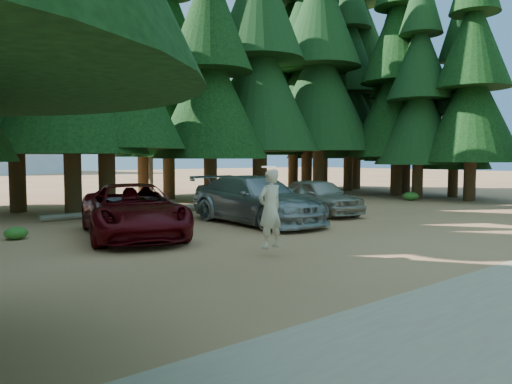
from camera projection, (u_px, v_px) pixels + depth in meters
ground at (352, 237)px, 15.48m from camera, size 160.00×160.00×0.00m
forest_belt_north at (134, 203)px, 26.96m from camera, size 36.00×7.00×22.00m
forest_belt_east at (472, 201)px, 28.46m from camera, size 6.00×22.00×22.00m
snag_front at (150, 91)px, 26.67m from camera, size 0.24×0.24×12.00m
snag_back at (103, 110)px, 26.61m from camera, size 0.20×0.20×10.00m
red_pickup at (133, 210)px, 15.43m from camera, size 4.38×6.47×1.65m
silver_minivan_center at (256, 200)px, 18.58m from camera, size 2.62×6.17×1.77m
silver_minivan_right at (318, 197)px, 21.43m from camera, size 2.59×4.83×1.56m
frisbee_player at (270, 208)px, 12.37m from camera, size 0.74×0.50×2.05m
log_left at (85, 215)px, 20.15m from camera, size 3.65×0.56×0.26m
log_mid at (192, 208)px, 22.99m from camera, size 3.24×2.28×0.30m
log_right at (279, 203)px, 25.11m from camera, size 5.31×2.81×0.37m
shrub_far_left at (133, 219)px, 17.64m from camera, size 1.06×1.06×0.58m
shrub_left at (148, 208)px, 21.88m from camera, size 0.81×0.81×0.45m
shrub_center_left at (224, 207)px, 21.80m from camera, size 1.04×1.04×0.57m
shrub_center_right at (178, 213)px, 19.83m from camera, size 0.97×0.97×0.53m
shrub_right at (306, 204)px, 23.15m from camera, size 1.09×1.09×0.60m
shrub_far_right at (301, 202)px, 24.42m from camera, size 1.00×1.00×0.55m
shrub_edge_west at (16, 233)px, 15.00m from camera, size 0.68×0.68×0.37m
shrub_edge_east at (411, 196)px, 28.50m from camera, size 0.89×0.89×0.49m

